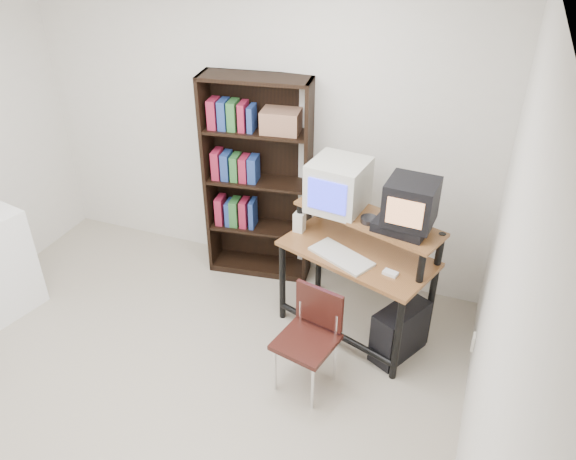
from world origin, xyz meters
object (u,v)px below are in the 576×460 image
(school_chair, at_px, (311,331))
(bookshelf, at_px, (259,177))
(crt_tv, at_px, (411,202))
(pc_tower, at_px, (400,331))
(computer_desk, at_px, (358,257))
(crt_monitor, at_px, (338,185))

(school_chair, relative_size, bookshelf, 0.42)
(crt_tv, relative_size, pc_tower, 0.78)
(computer_desk, relative_size, crt_tv, 3.52)
(crt_tv, relative_size, bookshelf, 0.20)
(crt_tv, distance_m, bookshelf, 1.47)
(crt_tv, xyz_separation_m, pc_tower, (0.06, -0.16, -0.99))
(pc_tower, xyz_separation_m, school_chair, (-0.53, -0.48, 0.24))
(computer_desk, height_order, crt_tv, crt_tv)
(crt_monitor, distance_m, bookshelf, 0.90)
(computer_desk, xyz_separation_m, crt_monitor, (-0.22, 0.16, 0.48))
(crt_monitor, bearing_deg, bookshelf, 163.10)
(crt_monitor, xyz_separation_m, bookshelf, (-0.79, 0.36, -0.24))
(pc_tower, distance_m, school_chair, 0.76)
(crt_tv, height_order, pc_tower, crt_tv)
(crt_tv, bearing_deg, crt_monitor, 167.94)
(pc_tower, bearing_deg, school_chair, -110.04)
(bookshelf, bearing_deg, crt_tv, -29.08)
(computer_desk, bearing_deg, bookshelf, 171.89)
(school_chair, xyz_separation_m, bookshelf, (-0.86, 1.16, 0.46))
(computer_desk, height_order, crt_monitor, crt_monitor)
(computer_desk, bearing_deg, pc_tower, -2.73)
(pc_tower, bearing_deg, computer_desk, -174.16)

